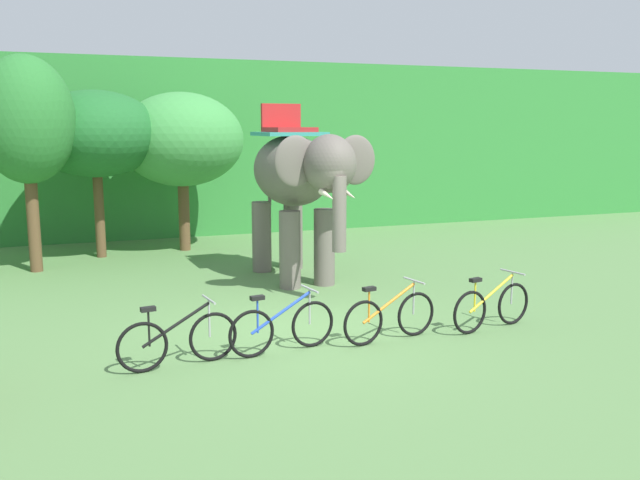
{
  "coord_description": "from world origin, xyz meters",
  "views": [
    {
      "loc": [
        -3.4,
        -10.11,
        3.3
      ],
      "look_at": [
        0.69,
        1.0,
        1.3
      ],
      "focal_mm": 38.03,
      "sensor_mm": 36.0,
      "label": 1
    }
  ],
  "objects_px": {
    "tree_left": "(26,121)",
    "tree_center": "(95,134)",
    "bike_orange": "(390,317)",
    "elephant": "(297,179)",
    "bike_yellow": "(492,306)",
    "bike_blue": "(282,327)",
    "bike_black": "(178,340)",
    "tree_right": "(182,140)"
  },
  "relations": [
    {
      "from": "tree_left",
      "to": "bike_orange",
      "type": "bearing_deg",
      "value": -54.01
    },
    {
      "from": "tree_center",
      "to": "bike_black",
      "type": "bearing_deg",
      "value": -85.83
    },
    {
      "from": "tree_center",
      "to": "bike_yellow",
      "type": "xyz_separation_m",
      "value": [
        5.73,
        -8.72,
        -2.71
      ]
    },
    {
      "from": "tree_left",
      "to": "tree_center",
      "type": "distance_m",
      "value": 2.0
    },
    {
      "from": "elephant",
      "to": "bike_orange",
      "type": "height_order",
      "value": "elephant"
    },
    {
      "from": "tree_right",
      "to": "bike_blue",
      "type": "height_order",
      "value": "tree_right"
    },
    {
      "from": "bike_blue",
      "to": "elephant",
      "type": "bearing_deg",
      "value": 69.0
    },
    {
      "from": "tree_left",
      "to": "bike_yellow",
      "type": "height_order",
      "value": "tree_left"
    },
    {
      "from": "bike_orange",
      "to": "bike_yellow",
      "type": "distance_m",
      "value": 1.84
    },
    {
      "from": "tree_right",
      "to": "bike_orange",
      "type": "distance_m",
      "value": 9.47
    },
    {
      "from": "bike_yellow",
      "to": "bike_blue",
      "type": "bearing_deg",
      "value": 178.76
    },
    {
      "from": "tree_center",
      "to": "bike_blue",
      "type": "bearing_deg",
      "value": -75.92
    },
    {
      "from": "tree_left",
      "to": "bike_yellow",
      "type": "distance_m",
      "value": 10.78
    },
    {
      "from": "bike_orange",
      "to": "bike_black",
      "type": "bearing_deg",
      "value": -179.45
    },
    {
      "from": "bike_black",
      "to": "bike_orange",
      "type": "distance_m",
      "value": 3.25
    },
    {
      "from": "tree_center",
      "to": "bike_orange",
      "type": "height_order",
      "value": "tree_center"
    },
    {
      "from": "tree_right",
      "to": "tree_left",
      "type": "bearing_deg",
      "value": -156.88
    },
    {
      "from": "tree_right",
      "to": "elephant",
      "type": "bearing_deg",
      "value": -69.53
    },
    {
      "from": "elephant",
      "to": "bike_black",
      "type": "height_order",
      "value": "elephant"
    },
    {
      "from": "bike_blue",
      "to": "tree_center",
      "type": "bearing_deg",
      "value": 104.08
    },
    {
      "from": "tree_right",
      "to": "bike_blue",
      "type": "xyz_separation_m",
      "value": [
        0.01,
        -8.9,
        -2.55
      ]
    },
    {
      "from": "bike_blue",
      "to": "bike_orange",
      "type": "bearing_deg",
      "value": -1.84
    },
    {
      "from": "tree_left",
      "to": "tree_center",
      "type": "height_order",
      "value": "tree_left"
    },
    {
      "from": "tree_left",
      "to": "bike_blue",
      "type": "bearing_deg",
      "value": -63.57
    },
    {
      "from": "bike_orange",
      "to": "elephant",
      "type": "bearing_deg",
      "value": 90.56
    },
    {
      "from": "bike_black",
      "to": "bike_blue",
      "type": "height_order",
      "value": "same"
    },
    {
      "from": "bike_black",
      "to": "bike_yellow",
      "type": "bearing_deg",
      "value": 0.1
    },
    {
      "from": "bike_orange",
      "to": "bike_yellow",
      "type": "xyz_separation_m",
      "value": [
        1.84,
        -0.02,
        0.0
      ]
    },
    {
      "from": "bike_black",
      "to": "tree_right",
      "type": "bearing_deg",
      "value": 80.38
    },
    {
      "from": "tree_left",
      "to": "bike_blue",
      "type": "distance_m",
      "value": 8.74
    },
    {
      "from": "bike_blue",
      "to": "bike_orange",
      "type": "distance_m",
      "value": 1.72
    },
    {
      "from": "tree_right",
      "to": "bike_black",
      "type": "distance_m",
      "value": 9.46
    },
    {
      "from": "tree_right",
      "to": "bike_yellow",
      "type": "distance_m",
      "value": 9.99
    },
    {
      "from": "bike_black",
      "to": "bike_yellow",
      "type": "distance_m",
      "value": 5.09
    },
    {
      "from": "elephant",
      "to": "bike_black",
      "type": "distance_m",
      "value": 5.79
    },
    {
      "from": "tree_center",
      "to": "bike_yellow",
      "type": "bearing_deg",
      "value": -56.7
    },
    {
      "from": "elephant",
      "to": "bike_orange",
      "type": "xyz_separation_m",
      "value": [
        0.04,
        -4.43,
        -1.82
      ]
    },
    {
      "from": "tree_left",
      "to": "tree_center",
      "type": "xyz_separation_m",
      "value": [
        1.48,
        1.3,
        -0.31
      ]
    },
    {
      "from": "bike_black",
      "to": "bike_blue",
      "type": "bearing_deg",
      "value": 3.24
    },
    {
      "from": "tree_right",
      "to": "bike_orange",
      "type": "bearing_deg",
      "value": -79.06
    },
    {
      "from": "elephant",
      "to": "bike_orange",
      "type": "relative_size",
      "value": 2.47
    },
    {
      "from": "tree_center",
      "to": "elephant",
      "type": "relative_size",
      "value": 1.0
    }
  ]
}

